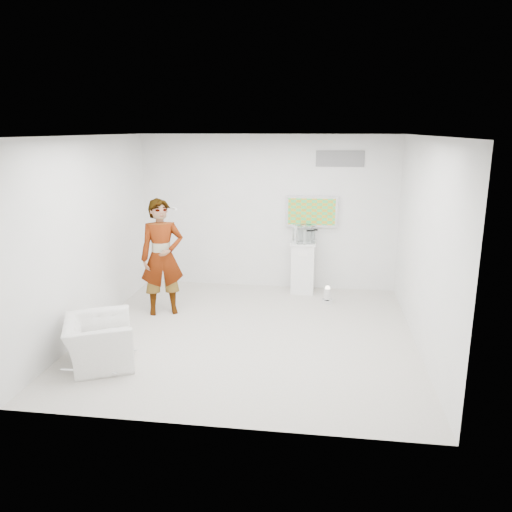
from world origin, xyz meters
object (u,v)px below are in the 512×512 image
(floor_uplight, at_px, (327,295))
(armchair, at_px, (99,342))
(person, at_px, (162,257))
(tv, at_px, (312,211))
(pedestal, at_px, (303,267))

(floor_uplight, bearing_deg, armchair, -136.83)
(person, distance_m, floor_uplight, 3.05)
(tv, distance_m, floor_uplight, 1.66)
(tv, xyz_separation_m, armchair, (-2.71, -3.70, -1.23))
(tv, relative_size, pedestal, 1.01)
(armchair, bearing_deg, tv, -60.85)
(tv, xyz_separation_m, pedestal, (-0.13, -0.24, -1.06))
(armchair, bearing_deg, pedestal, -61.35)
(tv, relative_size, armchair, 1.02)
(floor_uplight, bearing_deg, tv, 112.54)
(armchair, height_order, floor_uplight, armchair)
(person, distance_m, armchair, 2.11)
(armchair, bearing_deg, person, -32.06)
(tv, height_order, person, person)
(person, bearing_deg, floor_uplight, -5.13)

